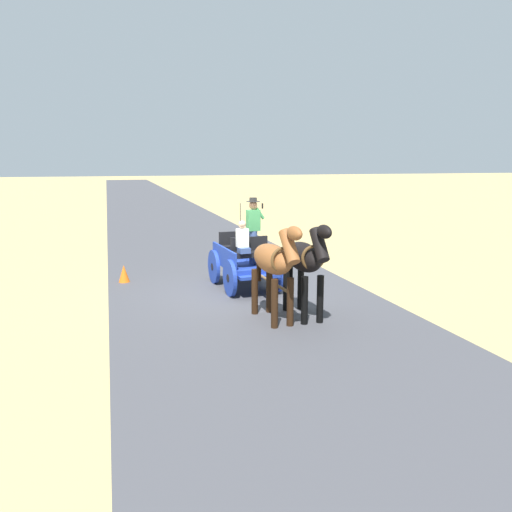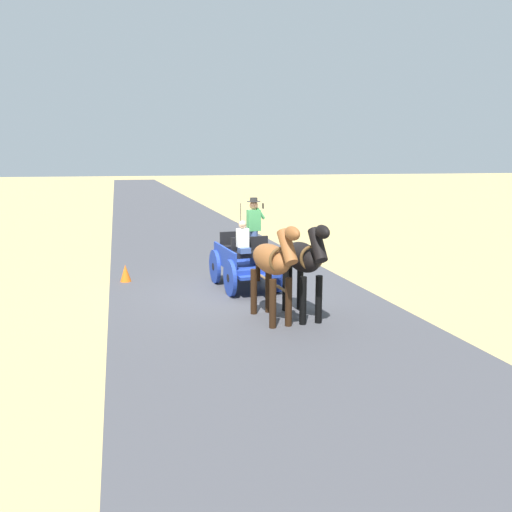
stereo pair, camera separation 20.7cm
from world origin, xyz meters
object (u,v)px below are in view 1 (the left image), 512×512
horse_off_side (274,262)px  horse_drawn_carriage (245,259)px  horse_near_side (305,260)px  traffic_cone (124,274)px

horse_off_side → horse_drawn_carriage: bearing=-92.9°
horse_near_side → horse_off_side: same height
horse_off_side → traffic_cone: (3.04, -4.68, -1.07)m
horse_drawn_carriage → traffic_cone: bearing=-27.1°
horse_drawn_carriage → horse_near_side: bearing=100.9°
horse_off_side → traffic_cone: size_ratio=4.42×
horse_off_side → traffic_cone: 5.68m
horse_drawn_carriage → horse_off_side: size_ratio=2.04×
horse_drawn_carriage → traffic_cone: size_ratio=9.03×
horse_drawn_carriage → traffic_cone: 3.63m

